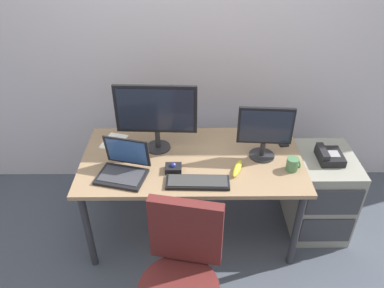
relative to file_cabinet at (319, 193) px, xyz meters
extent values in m
plane|color=#454B56|center=(-0.99, -0.04, -0.33)|extent=(8.00, 8.00, 0.00)
cube|color=silver|center=(-0.99, 0.71, 1.07)|extent=(6.00, 0.10, 2.80)
cube|color=#967857|center=(-0.99, -0.04, 0.36)|extent=(1.55, 0.80, 0.03)
cylinder|color=#2D2D33|center=(-1.71, -0.38, 0.00)|extent=(0.05, 0.05, 0.68)
cylinder|color=#2D2D33|center=(-0.27, -0.38, 0.00)|extent=(0.05, 0.05, 0.68)
cylinder|color=#2D2D33|center=(-1.71, 0.30, 0.00)|extent=(0.05, 0.05, 0.68)
cylinder|color=#2D2D33|center=(-0.27, 0.30, 0.00)|extent=(0.05, 0.05, 0.68)
cube|color=gray|center=(0.00, 0.00, 0.00)|extent=(0.42, 0.52, 0.67)
cube|color=#38383D|center=(0.00, -0.26, 0.15)|extent=(0.38, 0.01, 0.23)
cube|color=#38383D|center=(0.00, -0.26, -0.13)|extent=(0.38, 0.01, 0.23)
cube|color=black|center=(0.00, -0.02, 0.36)|extent=(0.17, 0.20, 0.06)
cube|color=black|center=(-0.06, -0.02, 0.41)|extent=(0.05, 0.18, 0.04)
cube|color=gray|center=(0.02, -0.03, 0.39)|extent=(0.07, 0.08, 0.01)
cube|color=#571F1E|center=(-1.03, -0.77, 0.42)|extent=(0.40, 0.14, 0.42)
cylinder|color=#262628|center=(-1.24, 0.09, 0.38)|extent=(0.18, 0.18, 0.01)
cylinder|color=#262628|center=(-1.24, 0.09, 0.45)|extent=(0.04, 0.04, 0.13)
cube|color=black|center=(-1.24, 0.09, 0.70)|extent=(0.57, 0.05, 0.36)
cube|color=#1E2333|center=(-1.24, 0.07, 0.70)|extent=(0.52, 0.03, 0.32)
cylinder|color=#262628|center=(-0.49, -0.02, 0.38)|extent=(0.18, 0.18, 0.01)
cylinder|color=#262628|center=(-0.49, -0.02, 0.44)|extent=(0.04, 0.04, 0.10)
cube|color=black|center=(-0.49, -0.02, 0.63)|extent=(0.37, 0.05, 0.27)
cube|color=#1E2333|center=(-0.49, -0.03, 0.63)|extent=(0.34, 0.03, 0.24)
cube|color=black|center=(-0.95, -0.32, 0.38)|extent=(0.41, 0.15, 0.02)
cube|color=#353535|center=(-0.95, -0.32, 0.40)|extent=(0.38, 0.13, 0.01)
cube|color=black|center=(-1.45, -0.26, 0.38)|extent=(0.35, 0.29, 0.02)
cube|color=#38383D|center=(-1.45, -0.26, 0.40)|extent=(0.31, 0.23, 0.00)
cube|color=black|center=(-1.42, -0.13, 0.50)|extent=(0.31, 0.12, 0.22)
cube|color=#335999|center=(-1.42, -0.14, 0.50)|extent=(0.27, 0.10, 0.19)
cube|color=black|center=(-1.12, -0.18, 0.39)|extent=(0.11, 0.09, 0.04)
sphere|color=navy|center=(-1.12, -0.18, 0.42)|extent=(0.04, 0.04, 0.04)
cylinder|color=#49784E|center=(-0.32, -0.18, 0.42)|extent=(0.08, 0.08, 0.09)
torus|color=#508749|center=(-0.27, -0.18, 0.42)|extent=(0.01, 0.06, 0.06)
cube|color=white|center=(-1.57, 0.16, 0.38)|extent=(0.20, 0.24, 0.01)
cube|color=black|center=(-0.31, 0.16, 0.38)|extent=(0.09, 0.15, 0.01)
ellipsoid|color=yellow|center=(-0.69, -0.19, 0.39)|extent=(0.11, 0.19, 0.04)
camera|label=1|loc=(-1.01, -2.15, 1.94)|focal=34.83mm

